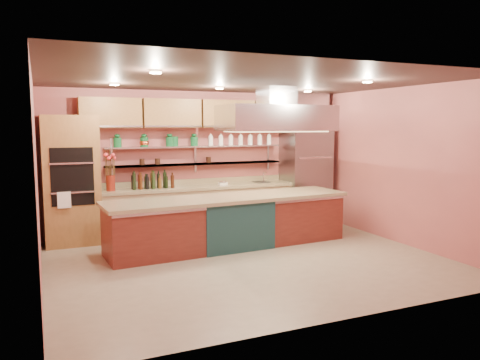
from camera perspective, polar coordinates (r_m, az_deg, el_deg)
name	(u,v)px	position (r m, az deg, el deg)	size (l,w,h in m)	color
floor	(247,261)	(7.52, 0.91, -9.81)	(6.00, 5.00, 0.02)	gray
ceiling	(248,80)	(7.24, 0.95, 12.04)	(6.00, 5.00, 0.02)	black
wall_back	(197,161)	(9.57, -5.24, 2.33)	(6.00, 0.04, 2.80)	#AF5652
wall_front	(344,194)	(5.08, 12.60, -1.69)	(6.00, 0.04, 2.80)	#AF5652
wall_left	(37,182)	(6.61, -23.52, -0.18)	(0.04, 5.00, 2.80)	#AF5652
wall_right	(399,166)	(8.90, 18.83, 1.66)	(0.04, 5.00, 2.80)	#AF5652
oven_stack	(71,180)	(8.82, -19.86, -0.05)	(0.95, 0.64, 2.30)	olive
refrigerator	(306,175)	(10.26, 8.00, 0.62)	(0.95, 0.72, 2.10)	gray
back_counter	(200,209)	(9.39, -4.90, -3.51)	(3.84, 0.64, 0.93)	tan
wall_shelf_lower	(197,164)	(9.43, -5.28, 1.96)	(3.60, 0.26, 0.03)	silver
wall_shelf_upper	(197,147)	(9.41, -5.30, 4.08)	(3.60, 0.26, 0.03)	silver
upper_cabinets	(200,114)	(9.37, -4.96, 8.05)	(4.60, 0.36, 0.55)	olive
range_hood	(276,118)	(8.44, 4.44, 7.52)	(2.00, 1.00, 0.45)	silver
ceiling_downlights	(242,84)	(7.42, 0.30, 11.68)	(4.00, 2.80, 0.02)	#FFE5A5
island	(230,222)	(8.23, -1.25, -5.09)	(4.26, 0.93, 0.89)	maroon
flower_vase	(111,183)	(8.86, -15.49, -0.37)	(0.16, 0.16, 0.29)	maroon
oil_bottle_cluster	(153,181)	(9.00, -10.55, -0.18)	(0.85, 0.24, 0.27)	black
kitchen_scale	(223,183)	(9.42, -2.10, -0.31)	(0.16, 0.12, 0.09)	white
bar_faucet	(264,177)	(9.89, 2.89, 0.36)	(0.03, 0.03, 0.21)	silver
copper_kettle	(144,143)	(9.14, -11.60, 4.41)	(0.17, 0.17, 0.13)	#CF5A2F
green_canister	(174,141)	(9.27, -8.04, 4.69)	(0.16, 0.16, 0.19)	#114F26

